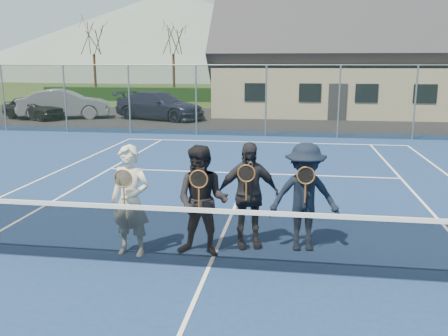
# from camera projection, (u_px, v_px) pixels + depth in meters

# --- Properties ---
(ground) EXTENTS (220.00, 220.00, 0.00)m
(ground) POSITION_uv_depth(u_px,v_px,m) (273.00, 119.00, 26.52)
(ground) COLOR #2C4318
(ground) RESTS_ON ground
(court_surface) EXTENTS (30.00, 30.00, 0.02)m
(court_surface) POSITION_uv_depth(u_px,v_px,m) (209.00, 268.00, 7.21)
(court_surface) COLOR navy
(court_surface) RESTS_ON ground
(tarmac_carpark) EXTENTS (40.00, 12.00, 0.01)m
(tarmac_carpark) POSITION_uv_depth(u_px,v_px,m) (203.00, 118.00, 27.10)
(tarmac_carpark) COLOR black
(tarmac_carpark) RESTS_ON ground
(hedge_row) EXTENTS (40.00, 1.20, 1.10)m
(hedge_row) POSITION_uv_depth(u_px,v_px,m) (280.00, 95.00, 37.99)
(hedge_row) COLOR black
(hedge_row) RESTS_ON ground
(hill_west) EXTENTS (110.00, 110.00, 18.00)m
(hill_west) POSITION_uv_depth(u_px,v_px,m) (173.00, 35.00, 100.62)
(hill_west) COLOR slate
(hill_west) RESTS_ON ground
(hill_centre) EXTENTS (120.00, 120.00, 22.00)m
(hill_centre) POSITION_uv_depth(u_px,v_px,m) (394.00, 22.00, 93.68)
(hill_centre) COLOR slate
(hill_centre) RESTS_ON ground
(car_a) EXTENTS (4.16, 2.80, 1.32)m
(car_a) POSITION_uv_depth(u_px,v_px,m) (34.00, 107.00, 26.43)
(car_a) COLOR black
(car_a) RESTS_ON ground
(car_b) EXTENTS (5.26, 3.27, 1.64)m
(car_b) POSITION_uv_depth(u_px,v_px,m) (64.00, 104.00, 26.77)
(car_b) COLOR gray
(car_b) RESTS_ON ground
(car_c) EXTENTS (5.70, 3.86, 1.53)m
(car_c) POSITION_uv_depth(u_px,v_px,m) (160.00, 106.00, 26.32)
(car_c) COLOR #1A1A35
(car_c) RESTS_ON ground
(court_markings) EXTENTS (11.03, 23.83, 0.01)m
(court_markings) POSITION_uv_depth(u_px,v_px,m) (209.00, 267.00, 7.21)
(court_markings) COLOR white
(court_markings) RESTS_ON court_surface
(tennis_net) EXTENTS (11.68, 0.08, 1.10)m
(tennis_net) POSITION_uv_depth(u_px,v_px,m) (208.00, 236.00, 7.10)
(tennis_net) COLOR slate
(tennis_net) RESTS_ON ground
(perimeter_fence) EXTENTS (30.07, 0.07, 3.02)m
(perimeter_fence) POSITION_uv_depth(u_px,v_px,m) (266.00, 101.00, 19.92)
(perimeter_fence) COLOR slate
(perimeter_fence) RESTS_ON ground
(clubhouse) EXTENTS (15.60, 8.20, 7.70)m
(clubhouse) POSITION_uv_depth(u_px,v_px,m) (343.00, 48.00, 28.94)
(clubhouse) COLOR beige
(clubhouse) RESTS_ON ground
(tree_a) EXTENTS (3.20, 3.20, 7.77)m
(tree_a) POSITION_uv_depth(u_px,v_px,m) (93.00, 30.00, 40.14)
(tree_a) COLOR #3A2115
(tree_a) RESTS_ON ground
(tree_b) EXTENTS (3.20, 3.20, 7.77)m
(tree_b) POSITION_uv_depth(u_px,v_px,m) (173.00, 30.00, 39.13)
(tree_b) COLOR #3C2215
(tree_b) RESTS_ON ground
(tree_c) EXTENTS (3.20, 3.20, 7.77)m
(tree_c) POSITION_uv_depth(u_px,v_px,m) (308.00, 28.00, 37.54)
(tree_c) COLOR #3C2715
(tree_c) RESTS_ON ground
(tree_d) EXTENTS (3.20, 3.20, 7.77)m
(tree_d) POSITION_uv_depth(u_px,v_px,m) (441.00, 27.00, 36.09)
(tree_d) COLOR #362613
(tree_d) RESTS_ON ground
(player_a) EXTENTS (0.71, 0.54, 1.80)m
(player_a) POSITION_uv_depth(u_px,v_px,m) (130.00, 201.00, 7.55)
(player_a) COLOR beige
(player_a) RESTS_ON court_surface
(player_b) EXTENTS (0.95, 0.78, 1.80)m
(player_b) POSITION_uv_depth(u_px,v_px,m) (202.00, 201.00, 7.52)
(player_b) COLOR black
(player_b) RESTS_ON court_surface
(player_c) EXTENTS (1.13, 0.70, 1.80)m
(player_c) POSITION_uv_depth(u_px,v_px,m) (248.00, 195.00, 7.89)
(player_c) COLOR #242429
(player_c) RESTS_ON court_surface
(player_d) EXTENTS (1.23, 0.79, 1.80)m
(player_d) POSITION_uv_depth(u_px,v_px,m) (305.00, 197.00, 7.75)
(player_d) COLOR black
(player_d) RESTS_ON court_surface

